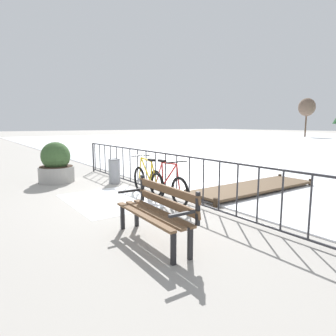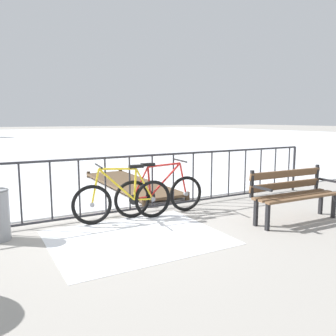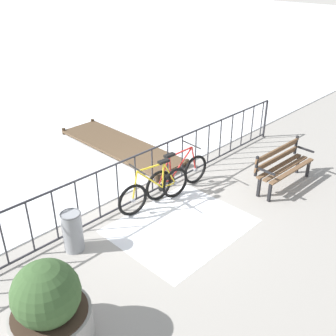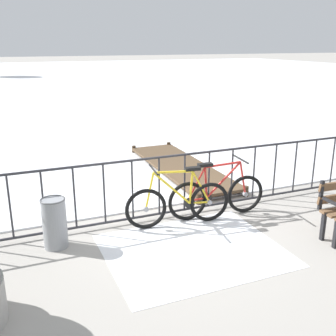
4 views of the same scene
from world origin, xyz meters
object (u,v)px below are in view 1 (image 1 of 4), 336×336
(park_bench, at_px, (158,208))
(bicycle_near_railing, at_px, (167,186))
(bicycle_second, at_px, (148,181))
(trash_bin, at_px, (114,171))
(planter_with_shrub, at_px, (56,164))

(park_bench, bearing_deg, bicycle_near_railing, 141.27)
(bicycle_second, distance_m, trash_bin, 1.91)
(bicycle_second, bearing_deg, bicycle_near_railing, 5.02)
(park_bench, bearing_deg, trash_bin, 162.82)
(planter_with_shrub, bearing_deg, park_bench, -0.12)
(trash_bin, bearing_deg, bicycle_second, -0.09)
(bicycle_near_railing, xyz_separation_m, bicycle_second, (-0.73, -0.06, 0.00))
(bicycle_second, relative_size, park_bench, 1.05)
(bicycle_near_railing, height_order, park_bench, bicycle_near_railing)
(bicycle_near_railing, distance_m, planter_with_shrub, 4.11)
(park_bench, bearing_deg, bicycle_second, 151.46)
(park_bench, distance_m, planter_with_shrub, 5.63)
(bicycle_second, relative_size, trash_bin, 2.33)
(park_bench, relative_size, planter_with_shrub, 1.32)
(park_bench, height_order, planter_with_shrub, planter_with_shrub)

